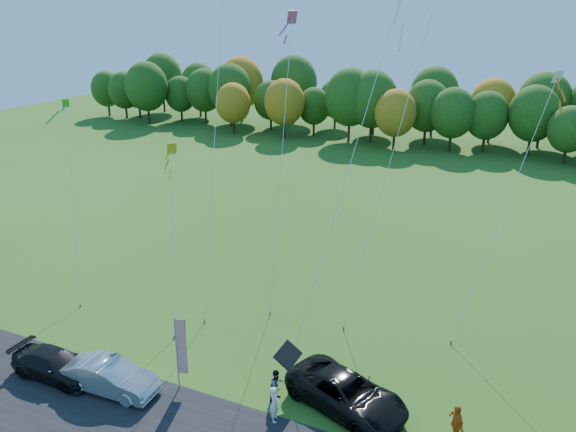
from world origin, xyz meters
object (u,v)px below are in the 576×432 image
at_px(silver_sedan, 111,377).
at_px(feather_flag, 180,346).
at_px(black_suv, 347,393).
at_px(person_east, 456,424).

relative_size(silver_sedan, feather_flag, 1.21).
bearing_deg(black_suv, silver_sedan, 127.83).
xyz_separation_m(black_suv, person_east, (4.93, -0.13, 0.11)).
bearing_deg(silver_sedan, person_east, -81.09).
bearing_deg(person_east, feather_flag, -118.79).
relative_size(silver_sedan, person_east, 2.57).
bearing_deg(feather_flag, person_east, 8.22).
bearing_deg(person_east, silver_sedan, -114.82).
distance_m(person_east, feather_flag, 12.88).
bearing_deg(silver_sedan, black_suv, -75.18).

